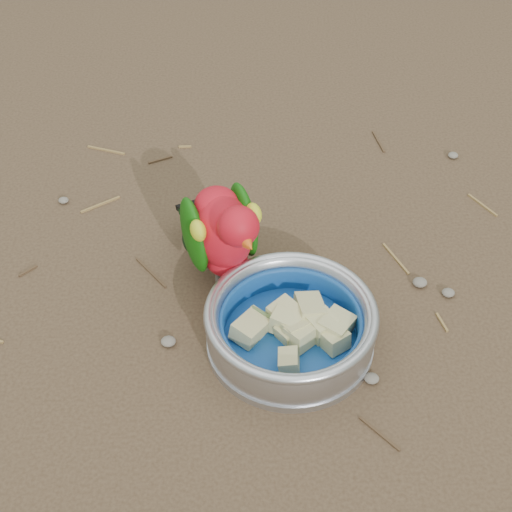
{
  "coord_description": "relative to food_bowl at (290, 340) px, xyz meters",
  "views": [
    {
      "loc": [
        -0.06,
        -0.65,
        0.73
      ],
      "look_at": [
        -0.05,
        0.04,
        0.08
      ],
      "focal_mm": 55.0,
      "sensor_mm": 36.0,
      "label": 1
    }
  ],
  "objects": [
    {
      "name": "food_bowl",
      "position": [
        0.0,
        0.0,
        0.0
      ],
      "size": [
        0.2,
        0.2,
        0.02
      ],
      "primitive_type": "cylinder",
      "color": "#B2B2BA",
      "rests_on": "ground"
    },
    {
      "name": "fruit_wedges",
      "position": [
        -0.0,
        -0.0,
        0.02
      ],
      "size": [
        0.12,
        0.12,
        0.03
      ],
      "primitive_type": null,
      "color": "#C0B97B",
      "rests_on": "food_bowl"
    },
    {
      "name": "bowl_wall",
      "position": [
        0.0,
        0.0,
        0.03
      ],
      "size": [
        0.2,
        0.2,
        0.04
      ],
      "primitive_type": null,
      "color": "#B2B2BA",
      "rests_on": "food_bowl"
    },
    {
      "name": "ground_debris",
      "position": [
        -0.0,
        0.06,
        -0.01
      ],
      "size": [
        0.9,
        0.8,
        0.01
      ],
      "primitive_type": null,
      "color": "olive",
      "rests_on": "ground"
    },
    {
      "name": "lory_parrot",
      "position": [
        -0.08,
        0.11,
        0.07
      ],
      "size": [
        0.16,
        0.21,
        0.16
      ],
      "primitive_type": null,
      "rotation": [
        0.0,
        0.0,
        -2.72
      ],
      "color": "red",
      "rests_on": "ground"
    },
    {
      "name": "ground",
      "position": [
        0.01,
        0.03,
        -0.01
      ],
      "size": [
        60.0,
        60.0,
        0.0
      ],
      "primitive_type": "plane",
      "color": "#4B3826"
    }
  ]
}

